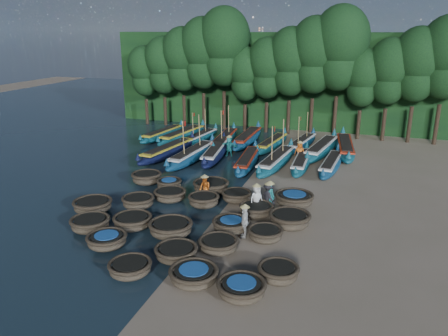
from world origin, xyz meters
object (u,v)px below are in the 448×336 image
(coracle_20, at_px, (147,178))
(fisherman_3, at_px, (268,196))
(coracle_16, at_px, (170,195))
(coracle_22, at_px, (211,186))
(coracle_21, at_px, (169,184))
(long_boat_17, at_px, (345,148))
(coracle_6, at_px, (107,240))
(coracle_24, at_px, (294,199))
(coracle_7, at_px, (176,252))
(fisherman_6, at_px, (300,152))
(coracle_11, at_px, (133,221))
(long_boat_6, at_px, (276,161))
(fisherman_4, at_px, (245,220))
(fisherman_1, at_px, (270,195))
(coracle_8, at_px, (219,244))
(coracle_4, at_px, (241,288))
(long_boat_16, at_px, (322,149))
(long_boat_11, at_px, (199,138))
(long_boat_12, at_px, (224,140))
(coracle_3, at_px, (194,275))
(long_boat_5, at_px, (247,161))
(long_boat_7, at_px, (302,162))
(coracle_13, at_px, (231,225))
(long_boat_15, at_px, (302,144))
(fisherman_2, at_px, (205,188))
(coracle_10, at_px, (93,205))
(long_boat_3, at_px, (192,155))
(long_boat_13, at_px, (247,138))
(coracle_17, at_px, (204,200))
(long_boat_2, at_px, (168,151))
(coracle_14, at_px, (265,234))
(long_boat_14, at_px, (272,144))
(long_boat_9, at_px, (163,134))
(fisherman_5, at_px, (229,146))
(coracle_15, at_px, (138,201))
(coracle_23, at_px, (237,196))
(long_boat_10, at_px, (182,135))
(long_boat_8, at_px, (331,164))
(coracle_12, at_px, (171,228))
(coracle_19, at_px, (290,219))
(coracle_2, at_px, (130,268))
(fisherman_0, at_px, (256,198))
(coracle_5, at_px, (90,223))

(coracle_20, xyz_separation_m, fisherman_3, (9.02, -1.86, 0.42))
(coracle_16, bearing_deg, coracle_22, 46.63)
(coracle_21, relative_size, long_boat_17, 0.23)
(coracle_6, distance_m, coracle_24, 11.37)
(coracle_7, distance_m, fisherman_6, 17.71)
(coracle_11, xyz_separation_m, long_boat_6, (5.17, 13.03, 0.15))
(fisherman_4, bearing_deg, fisherman_1, 164.13)
(coracle_8, xyz_separation_m, fisherman_3, (1.16, 5.72, 0.51))
(coracle_4, height_order, long_boat_16, long_boat_16)
(long_boat_11, height_order, long_boat_12, long_boat_12)
(fisherman_1, height_order, fisherman_3, fisherman_1)
(coracle_3, bearing_deg, long_boat_5, 97.40)
(long_boat_7, relative_size, fisherman_3, 3.89)
(coracle_4, distance_m, coracle_13, 5.98)
(long_boat_15, bearing_deg, coracle_13, -83.88)
(long_boat_11, height_order, fisherman_2, long_boat_11)
(coracle_10, bearing_deg, long_boat_17, 52.58)
(long_boat_3, relative_size, fisherman_1, 4.43)
(long_boat_13, relative_size, fisherman_4, 4.47)
(coracle_17, bearing_deg, long_boat_16, 67.93)
(coracle_21, height_order, long_boat_2, long_boat_2)
(long_boat_15, bearing_deg, long_boat_12, -161.44)
(coracle_14, relative_size, coracle_21, 0.90)
(long_boat_5, distance_m, fisherman_6, 4.48)
(long_boat_12, bearing_deg, coracle_6, -92.94)
(coracle_4, height_order, fisherman_4, fisherman_4)
(coracle_20, distance_m, long_boat_14, 13.42)
(long_boat_9, xyz_separation_m, fisherman_5, (7.98, -3.66, 0.39))
(coracle_15, bearing_deg, coracle_23, 27.24)
(long_boat_10, height_order, long_boat_16, long_boat_16)
(long_boat_14, relative_size, long_boat_16, 0.85)
(coracle_7, xyz_separation_m, long_boat_16, (4.51, 20.03, 0.21))
(coracle_23, bearing_deg, fisherman_1, -15.12)
(coracle_8, bearing_deg, long_boat_8, 74.70)
(long_boat_13, distance_m, long_boat_17, 8.89)
(coracle_12, xyz_separation_m, fisherman_2, (-0.04, 5.15, 0.42))
(long_boat_10, xyz_separation_m, fisherman_2, (7.45, -13.72, 0.32))
(coracle_12, bearing_deg, long_boat_7, 71.09)
(long_boat_13, height_order, fisherman_3, fisherman_3)
(coracle_19, xyz_separation_m, long_boat_16, (0.11, 14.89, 0.12))
(coracle_2, xyz_separation_m, long_boat_17, (7.74, 22.88, 0.24))
(long_boat_15, bearing_deg, fisherman_0, -82.06)
(coracle_15, relative_size, long_boat_11, 0.29)
(coracle_6, relative_size, coracle_20, 1.07)
(coracle_5, bearing_deg, coracle_7, -13.83)
(coracle_13, xyz_separation_m, long_boat_12, (-5.89, 16.88, 0.16))
(coracle_16, distance_m, fisherman_6, 12.63)
(coracle_7, bearing_deg, long_boat_10, 112.64)
(coracle_8, bearing_deg, coracle_22, 112.42)
(coracle_16, xyz_separation_m, fisherman_3, (6.15, 0.53, 0.46))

